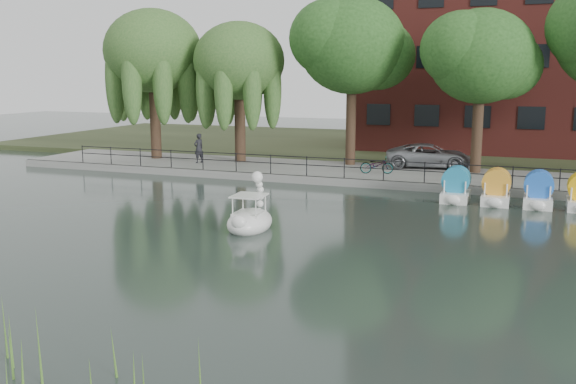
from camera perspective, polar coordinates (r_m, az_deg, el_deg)
The scene contains 16 objects.
ground_plane at distance 20.33m, azimuth -5.36°, elevation -5.44°, with size 120.00×120.00×0.00m, color #333F3D.
promenade at distance 35.03m, azimuth 6.24°, elevation 1.62°, with size 40.00×6.00×0.40m, color gray.
kerb at distance 32.22m, azimuth 4.91°, elevation 0.87°, with size 40.00×0.25×0.40m, color gray.
land_strip at distance 48.60m, azimuth 10.45°, elevation 3.96°, with size 60.00×22.00×0.36m, color #47512D.
railing at distance 32.27m, azimuth 5.03°, elevation 2.58°, with size 32.00×0.05×1.00m.
apartment_building at distance 47.66m, azimuth 19.39°, elevation 14.49°, with size 20.00×10.07×18.00m.
willow_left at distance 40.36m, azimuth -11.94°, elevation 12.13°, with size 5.88×5.88×9.01m.
willow_mid at distance 38.13m, azimuth -4.37°, elevation 11.49°, with size 5.32×5.32×8.15m.
broadleaf_center at distance 36.84m, azimuth 5.73°, elevation 12.77°, with size 6.00×6.00×9.25m.
broadleaf_right at distance 35.12m, azimuth 16.79°, elevation 11.40°, with size 5.40×5.40×8.32m.
minivan at distance 36.53m, azimuth 12.48°, elevation 3.32°, with size 5.46×2.51×1.52m, color gray.
bicycle at distance 33.84m, azimuth 7.90°, elevation 2.47°, with size 1.72×0.60×1.00m, color gray.
pedestrian at distance 37.90m, azimuth -7.94°, elevation 4.07°, with size 0.71×0.48×1.98m, color black.
swan_boat at distance 23.24m, azimuth -3.38°, elevation -2.26°, with size 1.60×2.50×2.02m.
pedal_boat_row at distance 29.07m, azimuth 21.36°, elevation -0.05°, with size 7.95×1.70×1.40m.
reed_bank at distance 11.56m, azimuth -17.80°, elevation -15.47°, with size 24.00×2.40×1.20m.
Camera 1 is at (8.70, -17.51, 5.56)m, focal length 40.00 mm.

